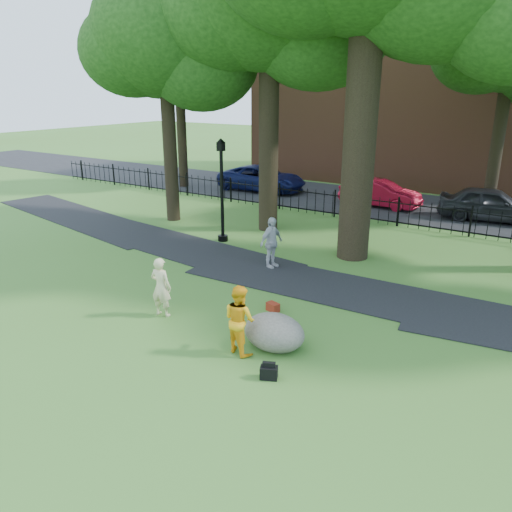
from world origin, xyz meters
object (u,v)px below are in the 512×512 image
Objects in this scene: boulder at (274,330)px; red_sedan at (380,193)px; man at (240,319)px; lamppost at (222,192)px; woman at (161,287)px.

red_sedan is at bearing 101.13° from boulder.
man is 8.90m from lamppost.
woman is 1.09× the size of boulder.
man reaches higher than boulder.
boulder is at bearing 173.82° from woman.
red_sedan reaches higher than boulder.
lamppost is at bearing 165.27° from red_sedan.
woman is at bearing 6.97° from man.
lamppost is 0.98× the size of red_sedan.
woman reaches higher than red_sedan.
man is at bearing 161.95° from woman.
man reaches higher than red_sedan.
boulder is at bearing -43.85° from lamppost.
woman is at bearing -177.36° from boulder.
lamppost reaches higher than boulder.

